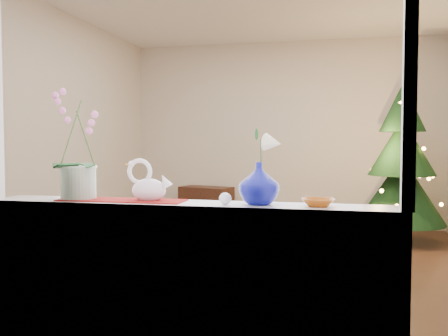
% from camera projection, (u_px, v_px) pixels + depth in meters
% --- Properties ---
extents(ground, '(5.00, 5.00, 0.00)m').
position_uv_depth(ground, '(258.00, 266.00, 4.99)').
color(ground, '#3E2419').
rests_on(ground, ground).
extents(wall_back, '(4.50, 0.10, 2.70)m').
position_uv_depth(wall_back, '(284.00, 134.00, 7.35)').
color(wall_back, beige).
rests_on(wall_back, ground).
extents(wall_front, '(4.50, 0.10, 2.70)m').
position_uv_depth(wall_front, '(181.00, 120.00, 2.48)').
color(wall_front, beige).
rests_on(wall_front, ground).
extents(wall_left, '(0.10, 5.00, 2.70)m').
position_uv_depth(wall_left, '(53.00, 132.00, 5.41)').
color(wall_left, beige).
rests_on(wall_left, ground).
extents(window_apron, '(2.20, 0.08, 0.88)m').
position_uv_depth(window_apron, '(184.00, 297.00, 2.57)').
color(window_apron, white).
rests_on(window_apron, ground).
extents(windowsill, '(2.20, 0.26, 0.04)m').
position_uv_depth(windowsill, '(188.00, 206.00, 2.63)').
color(windowsill, white).
rests_on(windowsill, window_apron).
extents(window_frame, '(2.22, 0.06, 1.60)m').
position_uv_depth(window_frame, '(182.00, 50.00, 2.49)').
color(window_frame, white).
rests_on(window_frame, windowsill).
extents(runner, '(0.70, 0.20, 0.01)m').
position_uv_depth(runner, '(122.00, 200.00, 2.71)').
color(runner, maroon).
rests_on(runner, windowsill).
extents(orchid_pot, '(0.28, 0.28, 0.62)m').
position_uv_depth(orchid_pot, '(78.00, 144.00, 2.76)').
color(orchid_pot, white).
rests_on(orchid_pot, windowsill).
extents(swan, '(0.26, 0.14, 0.22)m').
position_uv_depth(swan, '(149.00, 181.00, 2.69)').
color(swan, white).
rests_on(swan, windowsill).
extents(blue_vase, '(0.30, 0.30, 0.25)m').
position_uv_depth(blue_vase, '(259.00, 180.00, 2.54)').
color(blue_vase, '#060A6A').
rests_on(blue_vase, windowsill).
extents(lily, '(0.14, 0.08, 0.19)m').
position_uv_depth(lily, '(259.00, 137.00, 2.53)').
color(lily, white).
rests_on(lily, blue_vase).
extents(paperweight, '(0.07, 0.07, 0.06)m').
position_uv_depth(paperweight, '(225.00, 199.00, 2.53)').
color(paperweight, white).
rests_on(paperweight, windowsill).
extents(amber_dish, '(0.14, 0.14, 0.03)m').
position_uv_depth(amber_dish, '(318.00, 203.00, 2.47)').
color(amber_dish, '#A34F12').
rests_on(amber_dish, windowsill).
extents(xmas_tree, '(1.42, 1.42, 1.96)m').
position_uv_depth(xmas_tree, '(402.00, 163.00, 6.14)').
color(xmas_tree, black).
rests_on(xmas_tree, ground).
extents(side_table, '(0.84, 0.59, 0.57)m').
position_uv_depth(side_table, '(206.00, 206.00, 7.41)').
color(side_table, black).
rests_on(side_table, ground).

